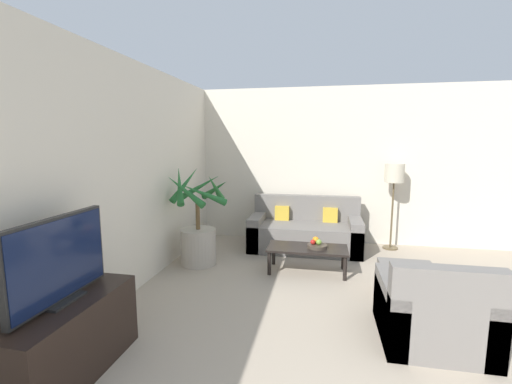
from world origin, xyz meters
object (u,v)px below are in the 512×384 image
(armchair, at_px, (433,313))
(ottoman, at_px, (408,283))
(floor_lamp, at_px, (394,178))
(apple_green, at_px, (319,242))
(fruit_bowl, at_px, (317,246))
(apple_red, at_px, (313,242))
(orange_fruit, at_px, (316,240))
(coffee_table, at_px, (307,250))
(television, at_px, (59,260))
(tv_console, at_px, (65,339))
(potted_palm, at_px, (198,231))
(sofa_loveseat, at_px, (305,232))

(armchair, bearing_deg, ottoman, 90.68)
(floor_lamp, bearing_deg, apple_green, -131.26)
(fruit_bowl, height_order, apple_red, apple_red)
(orange_fruit, height_order, ottoman, orange_fruit)
(coffee_table, relative_size, ottoman, 1.80)
(television, distance_m, fruit_bowl, 3.11)
(floor_lamp, relative_size, fruit_bowl, 5.35)
(tv_console, relative_size, potted_palm, 0.79)
(potted_palm, height_order, sofa_loveseat, potted_palm)
(coffee_table, bearing_deg, ottoman, -27.13)
(apple_green, height_order, armchair, armchair)
(potted_palm, bearing_deg, orange_fruit, 2.04)
(potted_palm, xyz_separation_m, ottoman, (2.72, -0.60, -0.30))
(television, height_order, coffee_table, television)
(potted_palm, height_order, apple_green, potted_palm)
(television, relative_size, sofa_loveseat, 0.52)
(sofa_loveseat, distance_m, coffee_table, 1.02)
(ottoman, bearing_deg, floor_lamp, 85.19)
(sofa_loveseat, bearing_deg, floor_lamp, 11.83)
(ottoman, bearing_deg, apple_red, 151.82)
(potted_palm, height_order, floor_lamp, potted_palm)
(floor_lamp, xyz_separation_m, ottoman, (-0.16, -1.91, -1.00))
(coffee_table, xyz_separation_m, orange_fruit, (0.11, 0.07, 0.13))
(tv_console, distance_m, potted_palm, 2.49)
(apple_green, bearing_deg, potted_palm, 179.32)
(floor_lamp, bearing_deg, apple_red, -133.16)
(sofa_loveseat, distance_m, floor_lamp, 1.69)
(armchair, bearing_deg, apple_red, 127.13)
(potted_palm, relative_size, apple_red, 21.45)
(potted_palm, distance_m, coffee_table, 1.57)
(coffee_table, bearing_deg, fruit_bowl, -2.21)
(armchair, bearing_deg, fruit_bowl, 125.49)
(tv_console, xyz_separation_m, sofa_loveseat, (1.60, 3.50, -0.01))
(potted_palm, bearing_deg, fruit_bowl, -0.43)
(television, xyz_separation_m, floor_lamp, (2.99, 3.79, 0.27))
(potted_palm, bearing_deg, tv_console, -92.80)
(sofa_loveseat, distance_m, apple_red, 1.05)
(potted_palm, distance_m, sofa_loveseat, 1.80)
(apple_green, bearing_deg, tv_console, -126.65)
(fruit_bowl, distance_m, armchair, 1.78)
(armchair, bearing_deg, orange_fruit, 124.78)
(television, height_order, orange_fruit, television)
(tv_console, relative_size, apple_green, 14.98)
(orange_fruit, relative_size, armchair, 0.10)
(fruit_bowl, xyz_separation_m, armchair, (1.03, -1.45, -0.10))
(sofa_loveseat, bearing_deg, television, -114.48)
(apple_red, bearing_deg, orange_fruit, 65.49)
(sofa_loveseat, bearing_deg, potted_palm, -145.51)
(fruit_bowl, distance_m, orange_fruit, 0.10)
(television, distance_m, potted_palm, 2.52)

